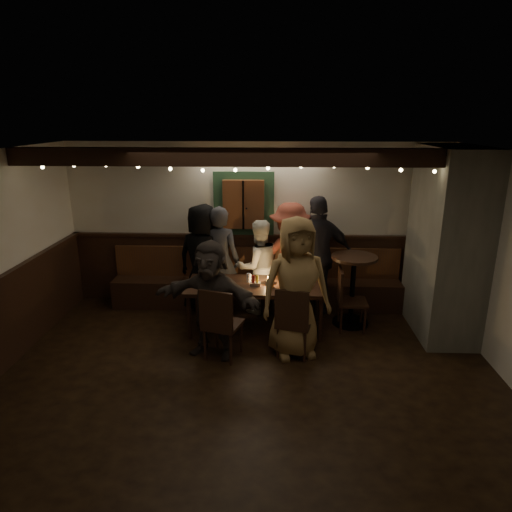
{
  "coord_description": "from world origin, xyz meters",
  "views": [
    {
      "loc": [
        0.29,
        -4.63,
        2.96
      ],
      "look_at": [
        0.03,
        1.6,
        1.05
      ],
      "focal_mm": 32.0,
      "sensor_mm": 36.0,
      "label": 1
    }
  ],
  "objects_px": {
    "chair_near_left": "(220,320)",
    "person_a": "(203,259)",
    "person_f": "(211,299)",
    "chair_end": "(347,296)",
    "dining_table": "(255,288)",
    "person_g": "(296,288)",
    "person_e": "(318,256)",
    "chair_near_right": "(293,319)",
    "person_d": "(290,258)",
    "person_b": "(220,260)",
    "person_c": "(258,267)",
    "high_top": "(353,281)"
  },
  "relations": [
    {
      "from": "chair_near_left",
      "to": "person_a",
      "type": "xyz_separation_m",
      "value": [
        -0.44,
        1.55,
        0.31
      ]
    },
    {
      "from": "chair_near_left",
      "to": "person_f",
      "type": "relative_size",
      "value": 0.63
    },
    {
      "from": "chair_end",
      "to": "person_f",
      "type": "height_order",
      "value": "person_f"
    },
    {
      "from": "dining_table",
      "to": "person_f",
      "type": "height_order",
      "value": "person_f"
    },
    {
      "from": "chair_end",
      "to": "person_g",
      "type": "distance_m",
      "value": 1.14
    },
    {
      "from": "person_e",
      "to": "chair_near_right",
      "type": "bearing_deg",
      "value": 59.48
    },
    {
      "from": "chair_near_right",
      "to": "person_d",
      "type": "distance_m",
      "value": 1.54
    },
    {
      "from": "chair_near_left",
      "to": "person_b",
      "type": "height_order",
      "value": "person_b"
    },
    {
      "from": "chair_near_left",
      "to": "chair_near_right",
      "type": "bearing_deg",
      "value": 6.91
    },
    {
      "from": "person_b",
      "to": "person_e",
      "type": "bearing_deg",
      "value": -169.8
    },
    {
      "from": "chair_near_left",
      "to": "person_a",
      "type": "distance_m",
      "value": 1.64
    },
    {
      "from": "dining_table",
      "to": "person_c",
      "type": "relative_size",
      "value": 1.31
    },
    {
      "from": "person_b",
      "to": "person_c",
      "type": "distance_m",
      "value": 0.6
    },
    {
      "from": "person_a",
      "to": "person_c",
      "type": "xyz_separation_m",
      "value": [
        0.86,
        -0.01,
        -0.11
      ]
    },
    {
      "from": "high_top",
      "to": "chair_near_left",
      "type": "bearing_deg",
      "value": -147.8
    },
    {
      "from": "person_c",
      "to": "chair_end",
      "type": "bearing_deg",
      "value": 133.74
    },
    {
      "from": "person_f",
      "to": "person_d",
      "type": "bearing_deg",
      "value": 73.11
    },
    {
      "from": "chair_near_right",
      "to": "person_f",
      "type": "relative_size",
      "value": 0.62
    },
    {
      "from": "chair_near_left",
      "to": "person_g",
      "type": "relative_size",
      "value": 0.53
    },
    {
      "from": "chair_near_left",
      "to": "person_f",
      "type": "height_order",
      "value": "person_f"
    },
    {
      "from": "high_top",
      "to": "person_g",
      "type": "bearing_deg",
      "value": -133.27
    },
    {
      "from": "chair_end",
      "to": "person_b",
      "type": "distance_m",
      "value": 1.99
    },
    {
      "from": "dining_table",
      "to": "person_e",
      "type": "bearing_deg",
      "value": 35.09
    },
    {
      "from": "person_b",
      "to": "dining_table",
      "type": "bearing_deg",
      "value": 141.41
    },
    {
      "from": "chair_near_right",
      "to": "person_g",
      "type": "xyz_separation_m",
      "value": [
        0.03,
        0.1,
        0.38
      ]
    },
    {
      "from": "person_a",
      "to": "person_g",
      "type": "bearing_deg",
      "value": 152.61
    },
    {
      "from": "person_e",
      "to": "person_f",
      "type": "bearing_deg",
      "value": 29.64
    },
    {
      "from": "dining_table",
      "to": "chair_near_left",
      "type": "height_order",
      "value": "chair_near_left"
    },
    {
      "from": "dining_table",
      "to": "person_d",
      "type": "height_order",
      "value": "person_d"
    },
    {
      "from": "chair_end",
      "to": "person_d",
      "type": "height_order",
      "value": "person_d"
    },
    {
      "from": "person_b",
      "to": "person_f",
      "type": "bearing_deg",
      "value": 102.09
    },
    {
      "from": "chair_near_left",
      "to": "person_g",
      "type": "bearing_deg",
      "value": 12.79
    },
    {
      "from": "high_top",
      "to": "person_f",
      "type": "xyz_separation_m",
      "value": [
        -1.94,
        -1.0,
        0.1
      ]
    },
    {
      "from": "chair_near_left",
      "to": "chair_end",
      "type": "height_order",
      "value": "chair_near_left"
    },
    {
      "from": "chair_near_right",
      "to": "person_c",
      "type": "distance_m",
      "value": 1.52
    },
    {
      "from": "dining_table",
      "to": "person_c",
      "type": "distance_m",
      "value": 0.66
    },
    {
      "from": "chair_end",
      "to": "person_a",
      "type": "height_order",
      "value": "person_a"
    },
    {
      "from": "dining_table",
      "to": "person_d",
      "type": "distance_m",
      "value": 0.92
    },
    {
      "from": "chair_near_right",
      "to": "person_c",
      "type": "xyz_separation_m",
      "value": [
        -0.49,
        1.42,
        0.21
      ]
    },
    {
      "from": "chair_near_left",
      "to": "person_e",
      "type": "xyz_separation_m",
      "value": [
        1.33,
        1.54,
        0.38
      ]
    },
    {
      "from": "chair_near_left",
      "to": "chair_end",
      "type": "xyz_separation_m",
      "value": [
        1.71,
        0.96,
        -0.03
      ]
    },
    {
      "from": "person_c",
      "to": "dining_table",
      "type": "bearing_deg",
      "value": 65.98
    },
    {
      "from": "person_a",
      "to": "person_c",
      "type": "relative_size",
      "value": 1.15
    },
    {
      "from": "person_c",
      "to": "person_e",
      "type": "xyz_separation_m",
      "value": [
        0.91,
        0.0,
        0.18
      ]
    },
    {
      "from": "chair_near_right",
      "to": "person_f",
      "type": "bearing_deg",
      "value": 178.27
    },
    {
      "from": "person_d",
      "to": "high_top",
      "type": "bearing_deg",
      "value": 151.19
    },
    {
      "from": "person_c",
      "to": "chair_near_left",
      "type": "bearing_deg",
      "value": 52.5
    },
    {
      "from": "dining_table",
      "to": "chair_end",
      "type": "relative_size",
      "value": 2.14
    },
    {
      "from": "high_top",
      "to": "chair_near_right",
      "type": "bearing_deg",
      "value": -131.09
    },
    {
      "from": "person_b",
      "to": "person_g",
      "type": "distance_m",
      "value": 1.73
    }
  ]
}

